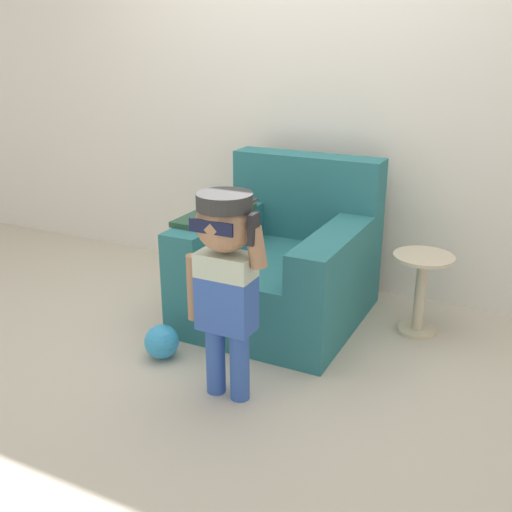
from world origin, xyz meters
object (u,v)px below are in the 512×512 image
armchair (282,264)px  side_table (421,286)px  toy_ball (162,342)px  person_child (225,266)px

armchair → side_table: (0.77, 0.13, -0.04)m
armchair → side_table: size_ratio=2.23×
toy_ball → armchair: bearing=65.7°
person_child → side_table: 1.26m
armchair → side_table: 0.79m
person_child → toy_ball: 0.74m
person_child → toy_ball: (-0.47, 0.15, -0.55)m
side_table → person_child: bearing=-122.1°
toy_ball → person_child: bearing=-17.6°
armchair → person_child: person_child is taller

